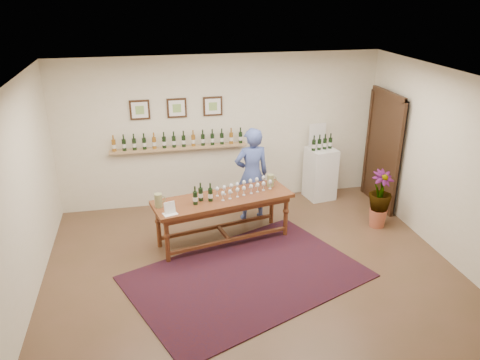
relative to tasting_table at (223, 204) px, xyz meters
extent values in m
plane|color=#513B23|center=(0.26, -0.88, -0.67)|extent=(6.00, 6.00, 0.00)
plane|color=beige|center=(0.26, 1.62, 0.73)|extent=(6.00, 0.00, 6.00)
plane|color=beige|center=(0.26, -3.38, 0.73)|extent=(6.00, 0.00, 6.00)
plane|color=beige|center=(-2.74, -0.88, 0.73)|extent=(0.00, 5.00, 5.00)
plane|color=beige|center=(3.26, -0.88, 0.73)|extent=(0.00, 5.00, 5.00)
plane|color=beige|center=(0.26, -0.88, 2.13)|extent=(6.00, 6.00, 0.00)
cube|color=tan|center=(-0.54, 1.53, 0.48)|extent=(2.50, 0.16, 0.04)
cube|color=black|center=(3.20, 0.82, 0.38)|extent=(0.10, 1.00, 2.10)
cube|color=black|center=(3.15, 0.82, 0.38)|extent=(0.04, 1.12, 2.22)
cube|color=black|center=(-1.19, 1.59, 1.21)|extent=(0.35, 0.03, 0.35)
cube|color=white|center=(-1.19, 1.57, 1.21)|extent=(0.28, 0.01, 0.28)
cube|color=#7CA452|center=(-1.19, 1.57, 1.21)|extent=(0.15, 0.00, 0.15)
cube|color=black|center=(-0.54, 1.59, 1.21)|extent=(0.35, 0.03, 0.35)
cube|color=white|center=(-0.54, 1.57, 1.21)|extent=(0.28, 0.01, 0.28)
cube|color=#7CA452|center=(-0.54, 1.57, 1.21)|extent=(0.15, 0.00, 0.15)
cube|color=black|center=(0.11, 1.59, 1.21)|extent=(0.35, 0.03, 0.35)
cube|color=white|center=(0.11, 1.57, 1.21)|extent=(0.28, 0.01, 0.28)
cube|color=#7CA452|center=(0.11, 1.57, 1.21)|extent=(0.15, 0.00, 0.15)
cube|color=#4B130D|center=(0.14, -1.10, -0.66)|extent=(3.80, 3.22, 0.02)
cube|color=#4B1E12|center=(0.00, 0.00, 0.09)|extent=(2.33, 1.16, 0.06)
cube|color=#4B1E12|center=(0.00, 0.00, 0.02)|extent=(2.18, 1.01, 0.10)
cylinder|color=#4B1E12|center=(-0.94, -0.46, -0.31)|extent=(0.08, 0.08, 0.73)
cylinder|color=#4B1E12|center=(1.04, -0.04, -0.31)|extent=(0.08, 0.08, 0.73)
cylinder|color=#4B1E12|center=(-1.04, 0.04, -0.31)|extent=(0.08, 0.08, 0.73)
cylinder|color=#4B1E12|center=(0.94, 0.46, -0.31)|extent=(0.08, 0.08, 0.73)
cube|color=#4B1E12|center=(0.05, -0.25, -0.53)|extent=(1.99, 0.47, 0.05)
cube|color=#4B1E12|center=(-0.05, 0.25, -0.53)|extent=(1.99, 0.47, 0.05)
cube|color=#4B1E12|center=(0.00, 0.00, -0.53)|extent=(0.15, 0.51, 0.05)
cube|color=white|center=(-0.87, -0.40, 0.21)|extent=(0.24, 0.20, 0.18)
cube|color=white|center=(2.16, 1.32, -0.17)|extent=(0.58, 0.58, 1.01)
cube|color=white|center=(2.11, 1.48, 0.58)|extent=(0.35, 0.07, 0.49)
cone|color=#A65237|center=(2.71, -0.05, -0.51)|extent=(0.31, 0.31, 0.32)
imported|color=#1F3B18|center=(2.71, -0.05, -0.06)|extent=(0.54, 0.54, 0.56)
imported|color=#3C4E8F|center=(0.64, 0.71, 0.17)|extent=(0.65, 0.45, 1.69)
camera|label=1|loc=(-1.13, -6.66, 3.23)|focal=35.00mm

